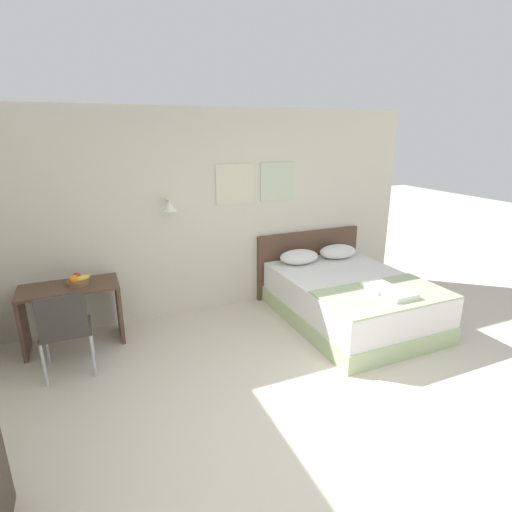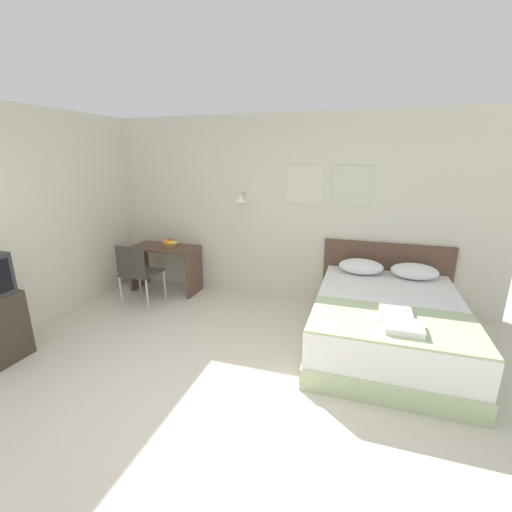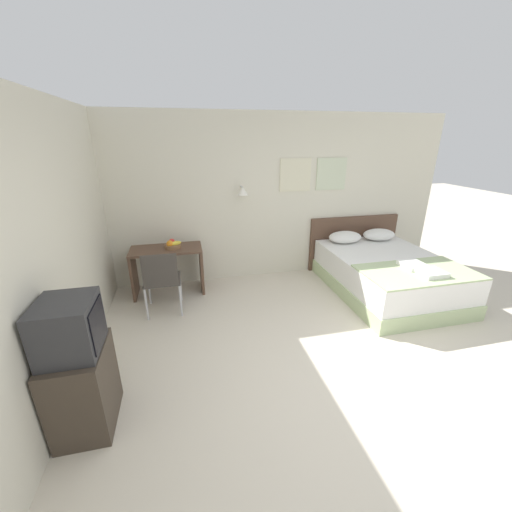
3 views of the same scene
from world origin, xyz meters
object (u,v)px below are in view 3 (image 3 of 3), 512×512
folded_towel_near_foot (413,265)px  folded_towel_mid_bed (432,273)px  television (69,327)px  tv_stand (84,388)px  headboard (353,242)px  desk_chair (162,278)px  fruit_bowl (172,245)px  desk (167,262)px  bed (387,275)px  pillow_right (379,235)px  throw_blanket (418,272)px  pillow_left (345,237)px

folded_towel_near_foot → folded_towel_mid_bed: (0.05, -0.29, 0.00)m
television → tv_stand: bearing=-180.0°
headboard → television: bearing=-145.8°
tv_stand → desk_chair: bearing=71.7°
fruit_bowl → television: (-0.70, -2.32, 0.17)m
desk → fruit_bowl: size_ratio=4.01×
fruit_bowl → tv_stand: 2.46m
desk_chair → television: size_ratio=1.98×
bed → tv_stand: bearing=-158.1°
headboard → tv_stand: headboard is taller
folded_towel_mid_bed → tv_stand: 4.04m
desk_chair → pillow_right: bearing=10.6°
pillow_right → folded_towel_near_foot: 1.29m
headboard → desk_chair: size_ratio=1.85×
folded_towel_near_foot → desk_chair: desk_chair is taller
throw_blanket → folded_towel_near_foot: 0.15m
tv_stand → folded_towel_near_foot: bearing=15.8°
pillow_left → headboard: bearing=40.4°
headboard → throw_blanket: bearing=-90.0°
folded_towel_mid_bed → tv_stand: size_ratio=0.44×
television → folded_towel_mid_bed: bearing=11.6°
desk_chair → tv_stand: size_ratio=1.25×
desk_chair → folded_towel_mid_bed: bearing=-14.3°
folded_towel_near_foot → desk: (-3.29, 1.22, -0.14)m
bed → desk: (-3.27, 0.76, 0.21)m
throw_blanket → pillow_left: bearing=103.0°
throw_blanket → television: (-3.87, -0.96, 0.35)m
pillow_left → folded_towel_near_foot: size_ratio=1.79×
headboard → throw_blanket: size_ratio=1.11×
folded_towel_mid_bed → fruit_bowl: fruit_bowl is taller
desk → tv_stand: bearing=-104.6°
bed → throw_blanket: (0.00, -0.61, 0.31)m
bed → desk_chair: 3.33m
pillow_right → television: television is taller
bed → headboard: bearing=90.0°
television → bed: bearing=22.0°
fruit_bowl → tv_stand: fruit_bowl is taller
folded_towel_near_foot → fruit_bowl: 3.42m
desk_chair → television: 1.81m
headboard → bed: bearing=-90.0°
headboard → throw_blanket: headboard is taller
bed → fruit_bowl: (-3.17, 0.75, 0.49)m
throw_blanket → desk: size_ratio=1.45×
desk → tv_stand: tv_stand is taller
bed → desk_chair: (-3.32, 0.11, 0.25)m
pillow_right → fruit_bowl: 3.50m
bed → headboard: headboard is taller
pillow_left → fruit_bowl: fruit_bowl is taller
headboard → desk_chair: 3.46m
pillow_left → folded_towel_mid_bed: size_ratio=1.77×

